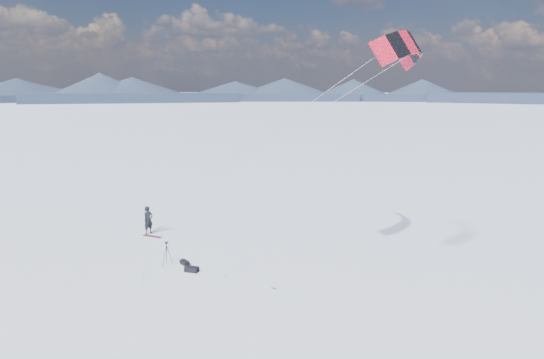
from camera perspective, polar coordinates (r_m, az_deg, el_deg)
The scene contains 9 objects.
ground at distance 28.19m, azimuth -14.49°, elevation -9.23°, with size 1800.00×1800.00×0.00m, color white.
horizon_hills at distance 27.30m, azimuth -14.80°, elevation -3.39°, with size 704.84×706.81×8.00m.
snow_tracks at distance 27.98m, azimuth -13.98°, elevation -9.35°, with size 17.62×10.25×0.01m.
snowkiter at distance 32.25m, azimuth -15.17°, elevation -6.61°, with size 0.71×0.47×1.94m, color black.
snowboard at distance 31.65m, azimuth -14.79°, elevation -6.90°, with size 1.41×0.26×0.04m, color maroon.
tripod at distance 26.29m, azimuth -13.06°, elevation -8.63°, with size 0.64×0.60×1.38m.
gear_bag_a at distance 25.39m, azimuth -10.05°, elevation -11.02°, with size 0.81×0.51×0.33m.
gear_bag_b at distance 26.42m, azimuth -10.91°, elevation -10.20°, with size 0.70×0.53×0.29m.
power_kite at distance 23.18m, azimuth 15.86°, elevation 15.26°, with size 17.44×5.54×11.28m.
Camera 1 is at (18.30, -19.07, 9.78)m, focal length 30.00 mm.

